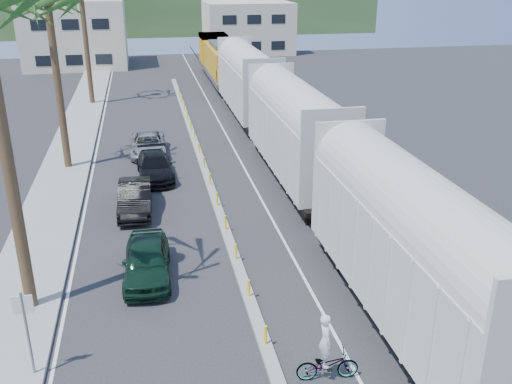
# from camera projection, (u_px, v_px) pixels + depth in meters

# --- Properties ---
(sidewalk) EXTENTS (3.00, 90.00, 0.15)m
(sidewalk) POSITION_uv_depth(u_px,v_px,m) (70.00, 153.00, 38.35)
(sidewalk) COLOR gray
(sidewalk) RESTS_ON ground
(rails) EXTENTS (1.56, 100.00, 0.06)m
(rails) POSITION_uv_depth(u_px,v_px,m) (258.00, 131.00, 43.55)
(rails) COLOR black
(rails) RESTS_ON ground
(median) EXTENTS (0.45, 60.00, 0.85)m
(median) POSITION_uv_depth(u_px,v_px,m) (204.00, 169.00, 35.30)
(median) COLOR gray
(median) RESTS_ON ground
(lane_markings) EXTENTS (9.42, 90.00, 0.01)m
(lane_markings) POSITION_uv_depth(u_px,v_px,m) (165.00, 148.00, 39.53)
(lane_markings) COLOR silver
(lane_markings) RESTS_ON ground
(freight_train) EXTENTS (3.00, 60.94, 5.85)m
(freight_train) POSITION_uv_depth(u_px,v_px,m) (273.00, 110.00, 37.78)
(freight_train) COLOR beige
(freight_train) RESTS_ON ground
(street_sign) EXTENTS (0.60, 0.08, 3.00)m
(street_sign) POSITION_uv_depth(u_px,v_px,m) (26.00, 323.00, 16.92)
(street_sign) COLOR slate
(street_sign) RESTS_ON ground
(buildings) EXTENTS (38.00, 27.00, 10.00)m
(buildings) POSITION_uv_depth(u_px,v_px,m) (116.00, 22.00, 79.62)
(buildings) COLOR beige
(buildings) RESTS_ON ground
(car_lead) EXTENTS (2.22, 4.77, 1.57)m
(car_lead) POSITION_uv_depth(u_px,v_px,m) (147.00, 260.00, 22.96)
(car_lead) COLOR black
(car_lead) RESTS_ON ground
(car_second) EXTENTS (1.91, 4.76, 1.54)m
(car_second) POSITION_uv_depth(u_px,v_px,m) (135.00, 197.00, 29.20)
(car_second) COLOR black
(car_second) RESTS_ON ground
(car_third) EXTENTS (2.52, 5.15, 1.43)m
(car_third) POSITION_uv_depth(u_px,v_px,m) (155.00, 166.00, 33.82)
(car_third) COLOR black
(car_third) RESTS_ON ground
(car_rear) EXTENTS (2.47, 5.04, 1.37)m
(car_rear) POSITION_uv_depth(u_px,v_px,m) (148.00, 145.00, 38.03)
(car_rear) COLOR #A2A4A7
(car_rear) RESTS_ON ground
(cyclist) EXTENTS (1.01, 2.04, 2.31)m
(cyclist) POSITION_uv_depth(u_px,v_px,m) (327.00, 359.00, 17.29)
(cyclist) COLOR #9EA0A5
(cyclist) RESTS_ON ground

